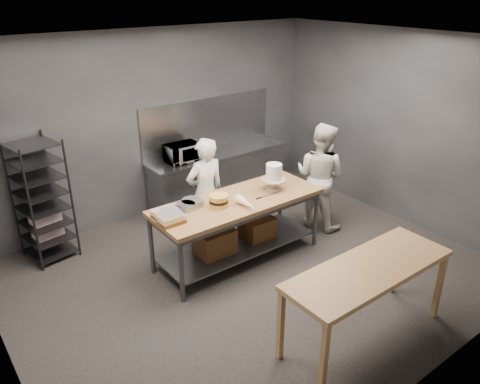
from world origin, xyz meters
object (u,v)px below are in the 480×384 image
at_px(work_table, 236,222).
at_px(layer_cake, 219,201).
at_px(speed_rack, 42,201).
at_px(frosted_cake_stand, 274,174).
at_px(chef_behind, 205,193).
at_px(microwave, 182,153).
at_px(near_counter, 369,274).
at_px(chef_right, 320,176).

distance_m(work_table, layer_cake, 0.52).
bearing_deg(speed_rack, frosted_cake_stand, -32.53).
height_order(chef_behind, layer_cake, chef_behind).
xyz_separation_m(speed_rack, microwave, (2.29, 0.08, 0.19)).
bearing_deg(layer_cake, near_counter, -77.94).
height_order(speed_rack, layer_cake, speed_rack).
height_order(near_counter, frosted_cake_stand, frosted_cake_stand).
xyz_separation_m(chef_behind, microwave, (0.30, 1.13, 0.23)).
distance_m(work_table, frosted_cake_stand, 0.86).
relative_size(chef_right, frosted_cake_stand, 4.44).
bearing_deg(work_table, microwave, 83.01).
bearing_deg(work_table, chef_right, 1.00).
bearing_deg(frosted_cake_stand, microwave, 102.95).
bearing_deg(microwave, near_counter, -90.96).
xyz_separation_m(speed_rack, frosted_cake_stand, (2.71, -1.73, 0.30)).
bearing_deg(layer_cake, work_table, 4.92).
distance_m(near_counter, speed_rack, 4.41).
distance_m(chef_behind, layer_cake, 0.71).
height_order(speed_rack, frosted_cake_stand, speed_rack).
height_order(speed_rack, microwave, speed_rack).
bearing_deg(frosted_cake_stand, layer_cake, 178.80).
relative_size(microwave, layer_cake, 2.15).
distance_m(chef_right, microwave, 2.26).
xyz_separation_m(microwave, frosted_cake_stand, (0.42, -1.81, 0.10)).
bearing_deg(frosted_cake_stand, chef_behind, 136.78).
bearing_deg(work_table, chef_behind, 97.66).
bearing_deg(near_counter, microwave, 89.04).
relative_size(work_table, chef_behind, 1.46).
height_order(near_counter, microwave, microwave).
relative_size(speed_rack, layer_cake, 6.93).
bearing_deg(chef_behind, microwave, -102.84).
xyz_separation_m(chef_right, frosted_cake_stand, (-1.03, -0.07, 0.31)).
height_order(chef_behind, frosted_cake_stand, chef_behind).
relative_size(near_counter, chef_behind, 1.21).
bearing_deg(chef_behind, near_counter, 96.87).
height_order(chef_behind, microwave, chef_behind).
xyz_separation_m(work_table, layer_cake, (-0.30, -0.03, 0.43)).
xyz_separation_m(work_table, microwave, (0.22, 1.76, 0.48)).
relative_size(microwave, frosted_cake_stand, 1.42).
xyz_separation_m(near_counter, chef_behind, (-0.24, 2.76, 0.01)).
xyz_separation_m(speed_rack, chef_right, (3.74, -1.65, -0.01)).
relative_size(chef_behind, layer_cake, 6.52).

